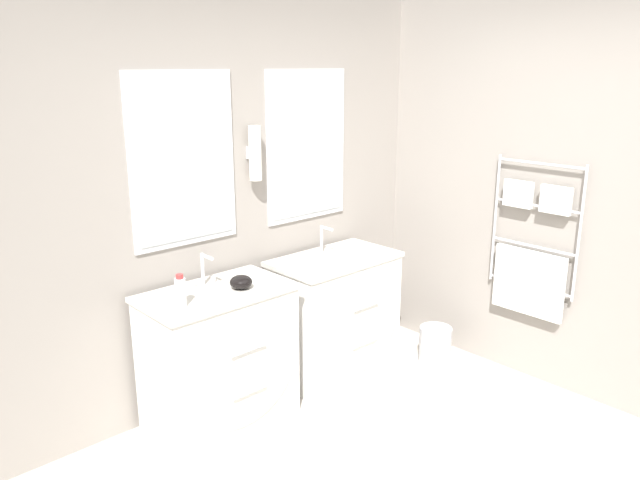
# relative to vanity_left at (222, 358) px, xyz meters

# --- Properties ---
(wall_back) EXTENTS (4.93, 0.16, 2.60)m
(wall_back) POSITION_rel_vanity_left_xyz_m (0.28, 0.35, 0.87)
(wall_back) COLOR gray
(wall_back) RESTS_ON ground_plane
(wall_right) EXTENTS (0.13, 3.78, 2.60)m
(wall_right) POSITION_rel_vanity_left_xyz_m (1.96, -0.70, 0.85)
(wall_right) COLOR gray
(wall_right) RESTS_ON ground_plane
(vanity_left) EXTENTS (0.89, 0.57, 0.86)m
(vanity_left) POSITION_rel_vanity_left_xyz_m (0.00, 0.00, 0.00)
(vanity_left) COLOR white
(vanity_left) RESTS_ON ground_plane
(vanity_right) EXTENTS (0.89, 0.57, 0.86)m
(vanity_right) POSITION_rel_vanity_left_xyz_m (0.97, 0.00, 0.00)
(vanity_right) COLOR white
(vanity_right) RESTS_ON ground_plane
(faucet_left) EXTENTS (0.17, 0.12, 0.20)m
(faucet_left) POSITION_rel_vanity_left_xyz_m (0.00, 0.15, 0.52)
(faucet_left) COLOR silver
(faucet_left) RESTS_ON vanity_left
(faucet_right) EXTENTS (0.17, 0.12, 0.20)m
(faucet_right) POSITION_rel_vanity_left_xyz_m (0.97, 0.15, 0.52)
(faucet_right) COLOR silver
(faucet_right) RESTS_ON vanity_right
(toiletry_bottle) EXTENTS (0.06, 0.06, 0.19)m
(toiletry_bottle) POSITION_rel_vanity_left_xyz_m (-0.28, -0.05, 0.51)
(toiletry_bottle) COLOR silver
(toiletry_bottle) RESTS_ON vanity_left
(amenity_bowl) EXTENTS (0.13, 0.13, 0.08)m
(amenity_bowl) POSITION_rel_vanity_left_xyz_m (0.13, -0.04, 0.46)
(amenity_bowl) COLOR black
(amenity_bowl) RESTS_ON vanity_left
(waste_bin) EXTENTS (0.24, 0.24, 0.27)m
(waste_bin) POSITION_rel_vanity_left_xyz_m (1.62, -0.38, -0.30)
(waste_bin) COLOR #B7B7BC
(waste_bin) RESTS_ON ground_plane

